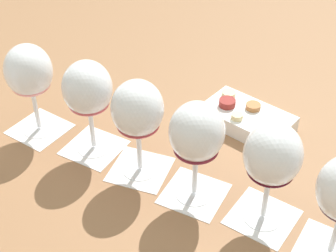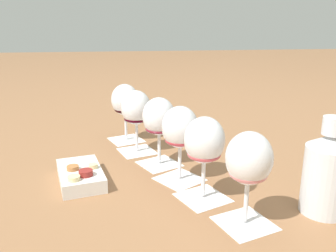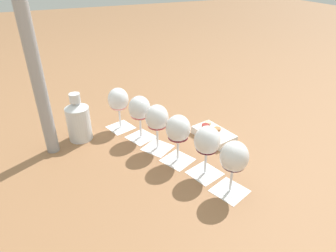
# 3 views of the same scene
# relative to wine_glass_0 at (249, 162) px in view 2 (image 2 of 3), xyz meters

# --- Properties ---
(ground_plane) EXTENTS (8.00, 8.00, 0.00)m
(ground_plane) POSITION_rel_wine_glass_0_xyz_m (0.28, 0.11, -0.13)
(ground_plane) COLOR #936642
(tasting_card_0) EXTENTS (0.13, 0.13, 0.00)m
(tasting_card_0) POSITION_rel_wine_glass_0_xyz_m (0.00, 0.00, -0.13)
(tasting_card_0) COLOR white
(tasting_card_0) RESTS_ON ground_plane
(tasting_card_1) EXTENTS (0.13, 0.13, 0.00)m
(tasting_card_1) POSITION_rel_wine_glass_0_xyz_m (0.12, 0.06, -0.13)
(tasting_card_1) COLOR white
(tasting_card_1) RESTS_ON ground_plane
(tasting_card_2) EXTENTS (0.14, 0.14, 0.00)m
(tasting_card_2) POSITION_rel_wine_glass_0_xyz_m (0.22, 0.09, -0.13)
(tasting_card_2) COLOR white
(tasting_card_2) RESTS_ON ground_plane
(tasting_card_3) EXTENTS (0.14, 0.13, 0.00)m
(tasting_card_3) POSITION_rel_wine_glass_0_xyz_m (0.33, 0.13, -0.13)
(tasting_card_3) COLOR white
(tasting_card_3) RESTS_ON ground_plane
(tasting_card_4) EXTENTS (0.13, 0.13, 0.00)m
(tasting_card_4) POSITION_rel_wine_glass_0_xyz_m (0.44, 0.19, -0.13)
(tasting_card_4) COLOR white
(tasting_card_4) RESTS_ON ground_plane
(tasting_card_5) EXTENTS (0.13, 0.13, 0.00)m
(tasting_card_5) POSITION_rel_wine_glass_0_xyz_m (0.55, 0.22, -0.13)
(tasting_card_5) COLOR white
(tasting_card_5) RESTS_ON ground_plane
(wine_glass_0) EXTENTS (0.09, 0.09, 0.19)m
(wine_glass_0) POSITION_rel_wine_glass_0_xyz_m (0.00, 0.00, 0.00)
(wine_glass_0) COLOR white
(wine_glass_0) RESTS_ON tasting_card_0
(wine_glass_1) EXTENTS (0.09, 0.09, 0.19)m
(wine_glass_1) POSITION_rel_wine_glass_0_xyz_m (0.12, 0.06, 0.00)
(wine_glass_1) COLOR white
(wine_glass_1) RESTS_ON tasting_card_1
(wine_glass_2) EXTENTS (0.09, 0.09, 0.19)m
(wine_glass_2) POSITION_rel_wine_glass_0_xyz_m (0.22, 0.09, 0.00)
(wine_glass_2) COLOR white
(wine_glass_2) RESTS_ON tasting_card_2
(wine_glass_3) EXTENTS (0.09, 0.09, 0.19)m
(wine_glass_3) POSITION_rel_wine_glass_0_xyz_m (0.33, 0.13, 0.00)
(wine_glass_3) COLOR white
(wine_glass_3) RESTS_ON tasting_card_3
(wine_glass_4) EXTENTS (0.09, 0.09, 0.19)m
(wine_glass_4) POSITION_rel_wine_glass_0_xyz_m (0.44, 0.19, 0.00)
(wine_glass_4) COLOR white
(wine_glass_4) RESTS_ON tasting_card_4
(wine_glass_5) EXTENTS (0.09, 0.09, 0.19)m
(wine_glass_5) POSITION_rel_wine_glass_0_xyz_m (0.55, 0.22, -0.00)
(wine_glass_5) COLOR white
(wine_glass_5) RESTS_ON tasting_card_5
(ceramic_vase) EXTENTS (0.10, 0.10, 0.21)m
(ceramic_vase) POSITION_rel_wine_glass_0_xyz_m (0.02, -0.18, -0.04)
(ceramic_vase) COLOR silver
(ceramic_vase) RESTS_ON ground_plane
(snack_dish) EXTENTS (0.19, 0.14, 0.05)m
(snack_dish) POSITION_rel_wine_glass_0_xyz_m (0.24, 0.34, -0.11)
(snack_dish) COLOR white
(snack_dish) RESTS_ON ground_plane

